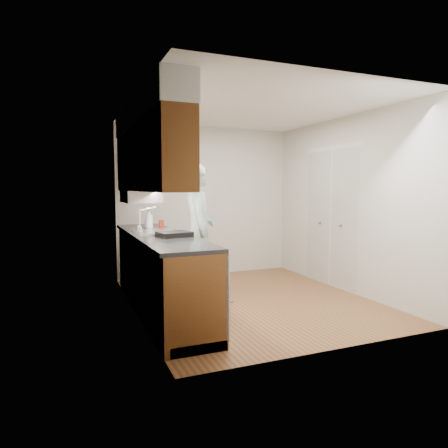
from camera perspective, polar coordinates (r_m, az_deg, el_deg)
name	(u,v)px	position (r m, az deg, el deg)	size (l,w,h in m)	color
floor	(250,300)	(5.40, 3.78, -10.83)	(3.50, 3.50, 0.00)	brown
ceiling	(251,108)	(5.29, 3.95, 16.20)	(3.50, 3.50, 0.00)	white
wall_left	(134,209)	(4.74, -12.70, 2.17)	(0.02, 3.50, 2.50)	silver
wall_right	(345,204)	(6.01, 16.86, 2.69)	(0.02, 3.50, 2.50)	silver
wall_back	(206,202)	(6.81, -2.60, 3.18)	(3.00, 0.02, 2.50)	silver
counter	(161,271)	(4.89, -9.02, -6.68)	(0.64, 2.80, 1.30)	brown
upper_cabinets	(147,148)	(4.83, -10.95, 10.56)	(0.47, 2.80, 1.21)	brown
closet_door	(331,219)	(6.25, 14.99, 0.76)	(0.02, 1.22, 2.05)	white
floor_mat	(199,299)	(5.45, -3.63, -10.61)	(0.49, 0.83, 0.02)	slate
person	(198,223)	(5.26, -3.69, 0.16)	(0.72, 0.48, 2.03)	#9EBBC1
soap_bottle_a	(149,219)	(5.38, -10.65, 0.68)	(0.10, 0.10, 0.27)	silver
soap_bottle_b	(148,222)	(5.46, -10.84, 0.22)	(0.08, 0.08, 0.17)	silver
soda_can	(161,224)	(5.41, -8.96, -0.07)	(0.07, 0.07, 0.12)	#AD261D
dish_rack	(174,234)	(4.54, -7.11, -1.44)	(0.35, 0.29, 0.06)	black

